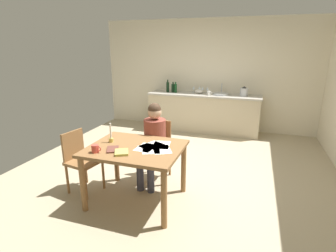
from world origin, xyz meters
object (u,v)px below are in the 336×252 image
Objects in this scene: chair_at_table at (157,147)px; teacup_on_counter at (209,93)px; stovetop_kettle at (244,92)px; chair_side_empty at (81,159)px; wine_glass_back_right at (194,88)px; book_cookery at (113,149)px; wine_glass_back_left at (199,88)px; candlestick at (111,137)px; wine_glass_by_kettle at (203,88)px; sink_unit at (221,94)px; book_magazine at (122,152)px; bottle_vinegar at (173,88)px; dining_table at (136,155)px; person_seated at (153,139)px; wine_glass_near_sink at (207,89)px; coffee_mug at (95,149)px; bottle_oil at (168,87)px; bottle_wine_red at (176,88)px; mixing_bowl at (199,91)px.

teacup_on_counter is (0.35, 2.43, 0.45)m from chair_at_table.
stovetop_kettle is at bearing 11.18° from teacup_on_counter.
wine_glass_back_right reaches higher than chair_side_empty.
wine_glass_back_left is at bearing 57.62° from book_cookery.
candlestick reaches higher than book_cookery.
stovetop_kettle is 1.43× the size of wine_glass_by_kettle.
chair_side_empty is 7.76× the size of teacup_on_counter.
sink_unit reaches higher than wine_glass_by_kettle.
wine_glass_back_left is at bearing 60.44° from book_magazine.
teacup_on_counter is (0.75, 3.08, 0.12)m from candlestick.
bottle_vinegar is 0.71m from wine_glass_by_kettle.
wine_glass_back_left reaches higher than chair_at_table.
dining_table is 0.31m from book_cookery.
person_seated is 0.78m from book_cookery.
wine_glass_near_sink is (0.26, 2.73, 0.51)m from chair_at_table.
book_cookery is at bearing 39.89° from coffee_mug.
bottle_oil is 1.20× the size of bottle_vinegar.
book_cookery is 3.66m from wine_glass_near_sink.
stovetop_kettle reaches higher than wine_glass_back_right.
dining_table is 10.53× the size of teacup_on_counter.
person_seated is 2.81m from sink_unit.
wine_glass_back_left is 0.14m from wine_glass_back_right.
wine_glass_near_sink is at bearing 11.60° from bottle_wine_red.
sink_unit is 0.48m from wine_glass_by_kettle.
chair_at_table is 0.83m from candlestick.
sink_unit is 0.52m from mixing_bowl.
dining_table is 5.28× the size of stovetop_kettle.
bottle_vinegar reaches higher than wine_glass_by_kettle.
teacup_on_counter reaches higher than chair_side_empty.
coffee_mug is at bearing -140.60° from dining_table.
wine_glass_back_right is at bearing 91.42° from person_seated.
chair_side_empty is at bearing -93.06° from bottle_oil.
chair_at_table is at bearing -79.40° from bottle_wine_red.
bottle_oil is (-0.68, 2.73, 0.35)m from person_seated.
stovetop_kettle reaches higher than chair_side_empty.
sink_unit is (0.68, 3.54, 0.15)m from book_magazine.
sink_unit reaches higher than teacup_on_counter.
book_magazine is 3.59m from bottle_vinegar.
sink_unit reaches higher than coffee_mug.
teacup_on_counter is at bearing 81.77° from chair_at_table.
wine_glass_near_sink is 0.32m from teacup_on_counter.
book_magazine is 3.71m from wine_glass_near_sink.
stovetop_kettle is at bearing 41.24° from book_cookery.
coffee_mug is 3.74m from sink_unit.
person_seated is 7.76× the size of wine_glass_back_right.
bottle_oil reaches higher than book_cookery.
wine_glass_near_sink is at bearing 169.96° from stovetop_kettle.
wine_glass_back_right is at bearing 180.00° from wine_glass_near_sink.
stovetop_kettle is (1.50, 3.60, 0.19)m from coffee_mug.
person_seated is at bearing -88.58° from wine_glass_back_right.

